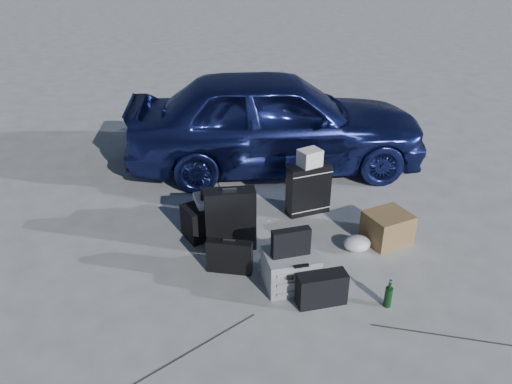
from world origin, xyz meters
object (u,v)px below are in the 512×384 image
suitcase_left (230,219)px  duffel_bag (217,216)px  suitcase_right (308,189)px  green_bottle (389,294)px  pelican_case (291,270)px  car (276,120)px  cardboard_box (387,228)px  briefcase (230,257)px

suitcase_left → duffel_bag: bearing=109.0°
suitcase_left → suitcase_right: (1.13, 0.36, -0.04)m
suitcase_right → green_bottle: suitcase_right is taller
pelican_case → duffel_bag: (-0.34, 1.22, 0.01)m
suitcase_left → green_bottle: 1.79m
car → pelican_case: size_ratio=8.37×
duffel_bag → cardboard_box: size_ratio=1.67×
pelican_case → suitcase_right: size_ratio=0.80×
pelican_case → suitcase_left: (-0.31, 0.85, 0.17)m
briefcase → suitcase_left: (0.16, 0.41, 0.17)m
pelican_case → cardboard_box: 1.37m
car → briefcase: bearing=163.2°
pelican_case → briefcase: pelican_case is taller
pelican_case → suitcase_left: bearing=119.4°
suitcase_left → duffel_bag: (-0.03, 0.38, -0.16)m
briefcase → duffel_bag: (0.13, 0.79, 0.01)m
car → pelican_case: car is taller
briefcase → duffel_bag: bearing=112.5°
briefcase → green_bottle: bearing=-10.3°
green_bottle → briefcase: bearing=137.8°
briefcase → suitcase_right: size_ratio=0.74×
car → briefcase: car is taller
car → suitcase_left: bearing=160.6°
duffel_bag → car: bearing=35.8°
car → suitcase_right: size_ratio=6.67×
car → duffel_bag: (-1.37, -1.40, -0.52)m
car → suitcase_right: (-0.20, -1.41, -0.40)m
car → pelican_case: 2.86m
pelican_case → cardboard_box: bearing=21.9°
suitcase_left → suitcase_right: bearing=32.1°
briefcase → cardboard_box: bearing=27.8°
suitcase_left → suitcase_right: suitcase_left is taller
duffel_bag → cardboard_box: (1.68, -0.92, -0.02)m
pelican_case → cardboard_box: pelican_case is taller
suitcase_right → green_bottle: (-0.13, -1.84, -0.17)m
car → suitcase_right: 1.48m
green_bottle → cardboard_box: bearing=55.2°
suitcase_right → cardboard_box: bearing=-59.5°
suitcase_right → car: bearing=83.1°
briefcase → suitcase_right: 1.52m
pelican_case → suitcase_right: 1.47m
briefcase → suitcase_right: (1.30, 0.78, 0.13)m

